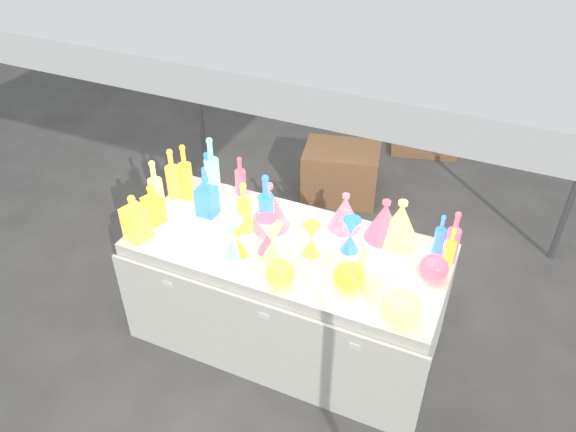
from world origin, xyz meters
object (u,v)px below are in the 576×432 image
at_px(cardboard_box_closed, 341,172).
at_px(hourglass_0, 238,239).
at_px(decanter_0, 135,217).
at_px(globe_0, 281,274).
at_px(lampshade_0, 269,205).
at_px(display_table, 287,293).
at_px(bottle_0, 172,173).

height_order(cardboard_box_closed, hourglass_0, hourglass_0).
height_order(decanter_0, hourglass_0, decanter_0).
xyz_separation_m(globe_0, lampshade_0, (-0.27, 0.43, 0.08)).
bearing_deg(display_table, bottle_0, 169.37).
bearing_deg(globe_0, hourglass_0, 159.70).
relative_size(bottle_0, hourglass_0, 1.58).
relative_size(cardboard_box_closed, decanter_0, 2.13).
bearing_deg(hourglass_0, display_table, 40.39).
distance_m(bottle_0, globe_0, 1.05).
xyz_separation_m(display_table, bottle_0, (-0.85, 0.16, 0.55)).
relative_size(bottle_0, decanter_0, 1.17).
distance_m(display_table, hourglass_0, 0.56).
bearing_deg(globe_0, cardboard_box_closed, 99.68).
height_order(bottle_0, hourglass_0, bottle_0).
bearing_deg(display_table, cardboard_box_closed, 98.23).
distance_m(decanter_0, lampshade_0, 0.76).
distance_m(hourglass_0, globe_0, 0.33).
bearing_deg(decanter_0, lampshade_0, 50.07).
bearing_deg(decanter_0, bottle_0, 112.14).
relative_size(display_table, hourglass_0, 8.54).
xyz_separation_m(hourglass_0, lampshade_0, (0.04, 0.31, 0.03)).
relative_size(display_table, lampshade_0, 6.46).
bearing_deg(bottle_0, lampshade_0, -2.52).
distance_m(hourglass_0, lampshade_0, 0.32).
xyz_separation_m(cardboard_box_closed, decanter_0, (-0.57, -1.93, 0.67)).
relative_size(cardboard_box_closed, hourglass_0, 2.89).
height_order(display_table, bottle_0, bottle_0).
height_order(bottle_0, globe_0, bottle_0).
bearing_deg(hourglass_0, globe_0, -20.30).
xyz_separation_m(bottle_0, globe_0, (0.94, -0.46, -0.11)).
bearing_deg(cardboard_box_closed, lampshade_0, -100.35).
xyz_separation_m(bottle_0, lampshade_0, (0.67, -0.03, -0.03)).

